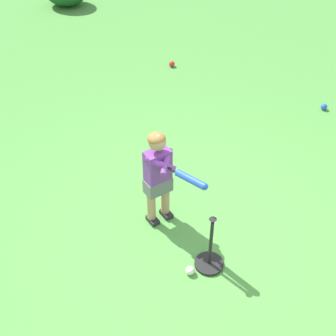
# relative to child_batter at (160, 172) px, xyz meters

# --- Properties ---
(ground_plane) EXTENTS (40.00, 40.00, 0.00)m
(ground_plane) POSITION_rel_child_batter_xyz_m (0.39, -0.22, -0.65)
(ground_plane) COLOR #519942
(child_batter) EXTENTS (0.73, 0.50, 1.08)m
(child_batter) POSITION_rel_child_batter_xyz_m (0.00, 0.00, 0.00)
(child_batter) COLOR #232328
(child_batter) RESTS_ON ground
(play_ball_midfield) EXTENTS (0.09, 0.09, 0.09)m
(play_ball_midfield) POSITION_rel_child_batter_xyz_m (1.45, 2.83, -0.61)
(play_ball_midfield) COLOR blue
(play_ball_midfield) RESTS_ON ground
(play_ball_by_bucket) EXTENTS (0.10, 0.10, 0.10)m
(play_ball_by_bucket) POSITION_rel_child_batter_xyz_m (-1.04, 3.36, -0.60)
(play_ball_by_bucket) COLOR red
(play_ball_by_bucket) RESTS_ON ground
(play_ball_center_lawn) EXTENTS (0.09, 0.09, 0.09)m
(play_ball_center_lawn) POSITION_rel_child_batter_xyz_m (0.51, -0.57, -0.61)
(play_ball_center_lawn) COLOR white
(play_ball_center_lawn) RESTS_ON ground
(batting_tee) EXTENTS (0.28, 0.28, 0.62)m
(batting_tee) POSITION_rel_child_batter_xyz_m (0.65, -0.41, -0.55)
(batting_tee) COLOR black
(batting_tee) RESTS_ON ground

